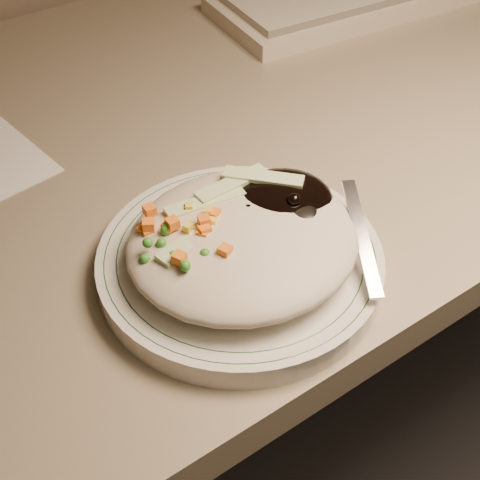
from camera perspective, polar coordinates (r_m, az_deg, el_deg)
desk at (r=0.89m, az=-2.26°, el=0.00°), size 1.40×0.70×0.74m
plate at (r=0.56m, az=0.00°, el=-1.94°), size 0.24×0.24×0.02m
plate_rim at (r=0.55m, az=0.00°, el=-1.21°), size 0.23×0.23×0.00m
meal at (r=0.54m, az=0.43°, el=0.57°), size 0.21×0.19×0.05m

